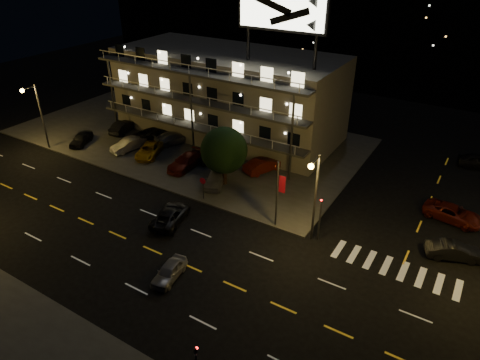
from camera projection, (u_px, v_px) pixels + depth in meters
The scene contains 25 objects.
ground at pixel (171, 259), 34.23m from camera, with size 140.00×140.00×0.00m, color black.
curb_nw at pixel (186, 136), 55.42m from camera, with size 44.00×24.00×0.15m, color #383836.
motel at pixel (228, 94), 53.86m from camera, with size 28.00×13.80×18.10m.
hill_backdrop at pixel (372, 3), 82.30m from camera, with size 120.00×25.00×24.00m.
streetlight_nw at pixel (38, 111), 49.54m from camera, with size 0.44×1.92×8.00m.
streetlight_nc at pixel (314, 191), 33.81m from camera, with size 0.44×1.92×8.00m.
signal_nw at pixel (320, 214), 35.17m from camera, with size 0.20×0.27×4.60m.
banner_north at pixel (278, 193), 36.46m from camera, with size 0.83×0.16×6.40m.
stop_sign at pixel (203, 185), 41.12m from camera, with size 0.91×0.11×2.61m.
tree at pixel (224, 151), 42.69m from camera, with size 4.91×4.73×6.19m.
lot_car_0 at pixel (81, 139), 52.75m from camera, with size 1.64×4.07×1.39m, color black.
lot_car_1 at pixel (128, 145), 51.16m from camera, with size 1.54×4.42×1.46m, color gray.
lot_car_2 at pixel (149, 150), 49.91m from camera, with size 2.21×4.79×1.33m, color #C39012.
lot_car_3 at pixel (186, 162), 47.23m from camera, with size 2.07×5.09×1.48m, color #5B160D.
lot_car_4 at pixel (215, 178), 43.88m from camera, with size 1.75×4.35×1.48m, color gray.
lot_car_5 at pixel (123, 126), 56.04m from camera, with size 1.61×4.61×1.52m, color black.
lot_car_6 at pixel (155, 134), 53.89m from camera, with size 2.53×5.48×1.52m, color black.
lot_car_7 at pixel (173, 138), 52.97m from camera, with size 2.02×4.98×1.44m, color gray.
lot_car_8 at pixel (210, 155), 48.81m from camera, with size 1.56×3.89×1.32m, color black.
lot_car_9 at pixel (263, 165), 46.49m from camera, with size 1.60×4.59×1.51m, color #5B160D.
side_car_0 at pixel (454, 251), 33.98m from camera, with size 1.49×4.26×1.41m, color black.
side_car_1 at pixel (453, 213), 38.61m from camera, with size 2.34×5.09×1.41m, color #5B160D.
side_car_3 at pixel (480, 161), 47.58m from camera, with size 1.82×4.53×1.54m, color black.
road_car_east at pixel (169, 271), 32.03m from camera, with size 1.45×3.61×1.23m, color gray.
road_car_west at pixel (171, 215), 38.41m from camera, with size 2.27×4.92×1.37m, color black.
Camera 1 is at (18.68, -19.87, 22.32)m, focal length 32.00 mm.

